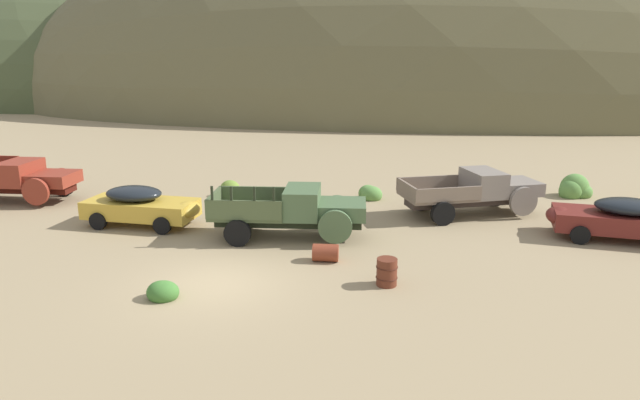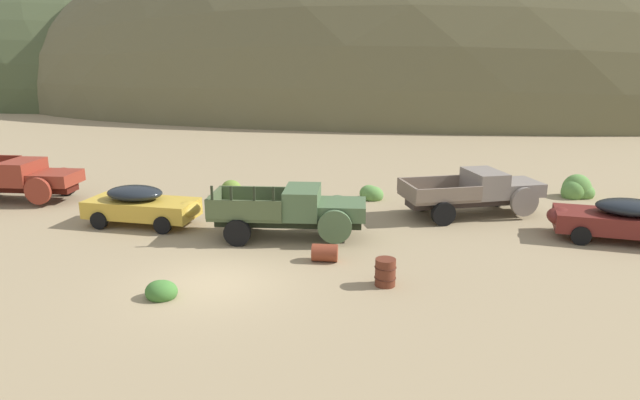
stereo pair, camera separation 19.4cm
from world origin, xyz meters
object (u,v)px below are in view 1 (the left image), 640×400
object	(u,v)px
oil_drum_by_truck	(387,272)
truck_primer_gray	(480,191)
truck_weathered_green	(299,211)
oil_drum_foreground	(326,253)
car_faded_yellow	(144,205)
car_oxblood	(615,218)
truck_rust_red	(17,179)

from	to	relation	value
oil_drum_by_truck	truck_primer_gray	bearing A→B (deg)	60.19
truck_weathered_green	oil_drum_by_truck	distance (m)	5.28
truck_weathered_green	oil_drum_foreground	bearing A→B (deg)	-65.09
oil_drum_foreground	truck_weathered_green	bearing A→B (deg)	113.70
car_faded_yellow	oil_drum_by_truck	world-z (taller)	car_faded_yellow
oil_drum_foreground	car_oxblood	bearing A→B (deg)	14.45
truck_rust_red	car_oxblood	xyz separation A→B (m)	(24.83, -4.35, -0.22)
oil_drum_by_truck	oil_drum_foreground	distance (m)	2.66
truck_rust_red	truck_primer_gray	bearing A→B (deg)	-0.48
car_faded_yellow	car_oxblood	xyz separation A→B (m)	(17.78, -0.95, 0.00)
truck_primer_gray	oil_drum_foreground	distance (m)	8.61
car_oxblood	oil_drum_by_truck	bearing A→B (deg)	41.90
truck_rust_red	car_faded_yellow	size ratio (longest dim) A/B	1.30
car_oxblood	oil_drum_foreground	world-z (taller)	car_oxblood
car_oxblood	truck_rust_red	bearing A→B (deg)	3.89
truck_rust_red	oil_drum_by_truck	size ratio (longest dim) A/B	7.57
truck_weathered_green	truck_primer_gray	distance (m)	8.11
truck_weathered_green	oil_drum_by_truck	xyz separation A→B (m)	(2.94, -4.34, -0.60)
truck_primer_gray	oil_drum_foreground	xyz separation A→B (m)	(-6.30, -5.83, -0.72)
truck_weathered_green	car_faded_yellow	bearing A→B (deg)	170.26
car_faded_yellow	truck_weathered_green	bearing A→B (deg)	-1.04
truck_rust_red	oil_drum_by_truck	xyz separation A→B (m)	(16.22, -8.94, -0.62)
oil_drum_by_truck	oil_drum_foreground	size ratio (longest dim) A/B	0.95
car_oxblood	oil_drum_by_truck	size ratio (longest dim) A/B	6.04
truck_rust_red	car_faded_yellow	bearing A→B (deg)	-22.84
truck_weathered_green	car_oxblood	bearing A→B (deg)	2.48
car_oxblood	oil_drum_by_truck	distance (m)	9.77
truck_primer_gray	oil_drum_by_truck	world-z (taller)	truck_primer_gray
car_oxblood	oil_drum_foreground	xyz separation A→B (m)	(-10.48, -2.70, -0.53)
truck_weathered_green	oil_drum_by_truck	world-z (taller)	truck_weathered_green
car_faded_yellow	oil_drum_by_truck	distance (m)	10.72
oil_drum_by_truck	oil_drum_foreground	world-z (taller)	oil_drum_by_truck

